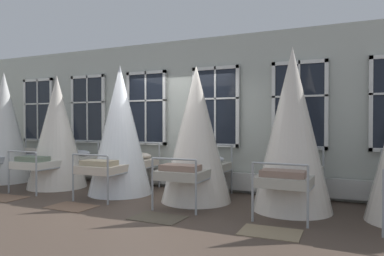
# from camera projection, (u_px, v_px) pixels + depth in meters

# --- Properties ---
(ground) EXTENTS (24.78, 24.78, 0.00)m
(ground) POSITION_uv_depth(u_px,v_px,m) (151.00, 198.00, 7.05)
(ground) COLOR #4C3D33
(back_wall_with_windows) EXTENTS (13.39, 0.10, 3.31)m
(back_wall_with_windows) POSITION_uv_depth(u_px,v_px,m) (181.00, 114.00, 8.23)
(back_wall_with_windows) COLOR #B2B7AD
(back_wall_with_windows) RESTS_ON ground
(window_bank) EXTENTS (9.74, 0.10, 2.59)m
(window_bank) POSITION_uv_depth(u_px,v_px,m) (179.00, 141.00, 8.13)
(window_bank) COLOR black
(window_bank) RESTS_ON ground
(cot_first) EXTENTS (1.31, 1.95, 2.72)m
(cot_first) POSITION_uv_depth(u_px,v_px,m) (4.00, 129.00, 9.04)
(cot_first) COLOR #9EA3A8
(cot_first) RESTS_ON ground
(cot_second) EXTENTS (1.31, 1.94, 2.54)m
(cot_second) POSITION_uv_depth(u_px,v_px,m) (57.00, 133.00, 8.27)
(cot_second) COLOR #9EA3A8
(cot_second) RESTS_ON ground
(cot_third) EXTENTS (1.31, 1.95, 2.65)m
(cot_third) POSITION_uv_depth(u_px,v_px,m) (120.00, 132.00, 7.51)
(cot_third) COLOR #9EA3A8
(cot_third) RESTS_ON ground
(cot_fourth) EXTENTS (1.31, 1.96, 2.54)m
(cot_fourth) POSITION_uv_depth(u_px,v_px,m) (196.00, 136.00, 6.79)
(cot_fourth) COLOR #9EA3A8
(cot_fourth) RESTS_ON ground
(cot_fifth) EXTENTS (1.31, 1.95, 2.73)m
(cot_fifth) POSITION_uv_depth(u_px,v_px,m) (292.00, 132.00, 6.08)
(cot_fifth) COLOR #9EA3A8
(cot_fifth) RESTS_ON ground
(rug_second) EXTENTS (0.82, 0.59, 0.01)m
(rug_second) POSITION_uv_depth(u_px,v_px,m) (3.00, 198.00, 7.07)
(rug_second) COLOR brown
(rug_second) RESTS_ON ground
(rug_third) EXTENTS (0.81, 0.57, 0.01)m
(rug_third) POSITION_uv_depth(u_px,v_px,m) (71.00, 207.00, 6.33)
(rug_third) COLOR brown
(rug_third) RESTS_ON ground
(rug_fourth) EXTENTS (0.81, 0.57, 0.01)m
(rug_fourth) POSITION_uv_depth(u_px,v_px,m) (158.00, 218.00, 5.59)
(rug_fourth) COLOR brown
(rug_fourth) RESTS_ON ground
(rug_fifth) EXTENTS (0.82, 0.58, 0.01)m
(rug_fifth) POSITION_uv_depth(u_px,v_px,m) (270.00, 232.00, 4.86)
(rug_fifth) COLOR #8E7A5B
(rug_fifth) RESTS_ON ground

